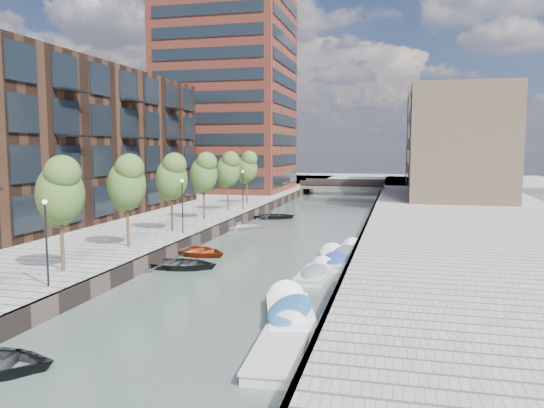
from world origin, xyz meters
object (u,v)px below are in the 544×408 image
at_px(tree_3, 171,176).
at_px(tree_4, 204,172).
at_px(motorboat_0, 289,312).
at_px(tree_2, 127,182).
at_px(tree_6, 247,167).
at_px(sloop_1, 179,268).
at_px(bridge, 343,186).
at_px(tree_5, 228,169).
at_px(sloop_3, 240,229).
at_px(motorboat_4, 347,254).
at_px(sloop_4, 271,218).
at_px(motorboat_2, 282,350).
at_px(tree_1, 60,190).
at_px(motorboat_1, 316,274).
at_px(car, 421,190).
at_px(motorboat_3, 336,260).
at_px(sloop_2, 197,255).

xyz_separation_m(tree_3, tree_4, (0.00, 7.00, 0.00)).
bearing_deg(motorboat_0, tree_2, 145.20).
distance_m(tree_6, sloop_1, 29.79).
bearing_deg(tree_6, bridge, 71.90).
distance_m(tree_5, sloop_3, 8.50).
height_order(tree_3, motorboat_4, tree_3).
height_order(tree_6, sloop_3, tree_6).
bearing_deg(sloop_4, motorboat_2, -175.84).
distance_m(tree_1, sloop_4, 30.68).
height_order(sloop_1, sloop_4, sloop_4).
xyz_separation_m(motorboat_2, motorboat_4, (0.70, 17.74, 0.11)).
xyz_separation_m(bridge, sloop_3, (-5.40, -38.86, -1.39)).
bearing_deg(motorboat_1, bridge, 94.35).
bearing_deg(motorboat_1, motorboat_0, -90.10).
bearing_deg(tree_6, car, 40.45).
distance_m(tree_4, motorboat_1, 20.48).
height_order(tree_2, sloop_3, tree_2).
bearing_deg(motorboat_0, tree_3, 128.73).
bearing_deg(tree_3, bridge, 79.75).
xyz_separation_m(bridge, tree_4, (-8.50, -40.00, 3.92)).
relative_size(sloop_4, motorboat_2, 0.94).
xyz_separation_m(tree_3, sloop_3, (3.10, 8.14, -5.31)).
height_order(tree_5, motorboat_2, tree_5).
height_order(tree_6, motorboat_0, tree_6).
bearing_deg(sloop_1, motorboat_3, -69.78).
distance_m(tree_4, tree_6, 14.00).
distance_m(sloop_4, motorboat_0, 32.86).
bearing_deg(motorboat_0, motorboat_3, 86.54).
xyz_separation_m(sloop_1, motorboat_2, (9.23, -11.87, 0.10)).
distance_m(tree_4, car, 37.50).
height_order(tree_6, sloop_1, tree_6).
bearing_deg(car, motorboat_2, -92.41).
bearing_deg(tree_6, motorboat_1, -66.51).
relative_size(sloop_1, sloop_2, 1.00).
bearing_deg(tree_3, sloop_1, -63.46).
xyz_separation_m(tree_6, motorboat_1, (12.70, -29.22, -5.12)).
distance_m(motorboat_1, motorboat_2, 11.70).
bearing_deg(sloop_4, sloop_3, 162.05).
height_order(tree_4, sloop_3, tree_4).
relative_size(bridge, tree_1, 2.18).
distance_m(tree_2, sloop_3, 16.34).
xyz_separation_m(sloop_2, motorboat_4, (10.39, 1.75, 0.22)).
bearing_deg(tree_6, sloop_4, -50.49).
distance_m(bridge, sloop_1, 55.24).
relative_size(tree_4, tree_5, 1.00).
bearing_deg(sloop_2, tree_4, 39.10).
xyz_separation_m(tree_4, sloop_3, (3.10, 1.14, -5.31)).
xyz_separation_m(bridge, motorboat_1, (4.20, -55.22, -1.21)).
bearing_deg(tree_3, tree_6, 90.00).
height_order(tree_6, motorboat_2, tree_6).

